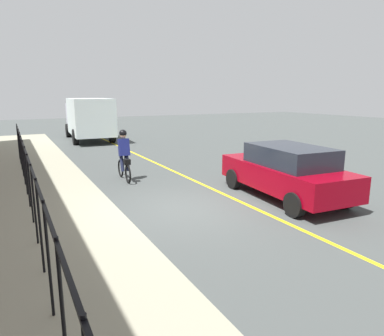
% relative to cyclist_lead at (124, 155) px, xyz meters
% --- Properties ---
extents(ground_plane, '(80.00, 80.00, 0.00)m').
position_rel_cyclist_lead_xyz_m(ground_plane, '(-3.84, -0.58, -0.91)').
color(ground_plane, '#414644').
extents(lane_line_centre, '(36.00, 0.12, 0.01)m').
position_rel_cyclist_lead_xyz_m(lane_line_centre, '(-3.84, -2.18, -0.91)').
color(lane_line_centre, yellow).
rests_on(lane_line_centre, ground).
extents(sidewalk, '(40.00, 3.20, 0.15)m').
position_rel_cyclist_lead_xyz_m(sidewalk, '(-3.84, 2.82, -0.84)').
color(sidewalk, gray).
rests_on(sidewalk, ground).
extents(iron_fence, '(16.78, 0.04, 1.60)m').
position_rel_cyclist_lead_xyz_m(iron_fence, '(-2.84, 3.22, 0.36)').
color(iron_fence, black).
rests_on(iron_fence, sidewalk).
extents(cyclist_lead, '(1.71, 0.37, 1.83)m').
position_rel_cyclist_lead_xyz_m(cyclist_lead, '(0.00, 0.00, 0.00)').
color(cyclist_lead, black).
rests_on(cyclist_lead, ground).
extents(patrol_sedan, '(4.51, 2.17, 1.58)m').
position_rel_cyclist_lead_xyz_m(patrol_sedan, '(-4.30, -3.58, -0.09)').
color(patrol_sedan, maroon).
rests_on(patrol_sedan, ground).
extents(box_truck_background, '(6.82, 2.81, 2.78)m').
position_rel_cyclist_lead_xyz_m(box_truck_background, '(12.01, -1.23, 0.64)').
color(box_truck_background, silver).
rests_on(box_truck_background, ground).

